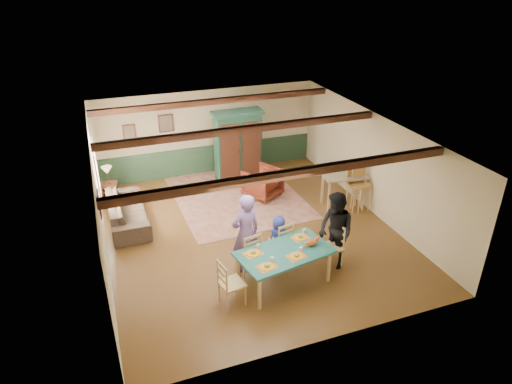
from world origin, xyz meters
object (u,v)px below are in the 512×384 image
object	(u,v)px
dining_chair_end_right	(330,247)
bar_stool_right	(361,190)
person_woman	(336,231)
table_lamp	(108,175)
dining_chair_end_left	(232,283)
person_man	(246,233)
person_child	(279,237)
cat	(311,242)
dining_chair_far_left	(248,251)
armchair	(262,182)
counter_table	(343,191)
dining_table	(284,268)
end_table	(110,193)
sofa	(127,211)
armoire	(238,146)
dining_chair_far_right	(281,240)

from	to	relation	value
dining_chair_end_right	bar_stool_right	xyz separation A→B (m)	(2.03, 2.02, 0.12)
person_woman	table_lamp	world-z (taller)	person_woman
bar_stool_right	dining_chair_end_left	bearing A→B (deg)	-156.46
dining_chair_end_right	person_man	size ratio (longest dim) A/B	0.55
person_woman	person_child	world-z (taller)	person_woman
table_lamp	cat	bearing A→B (deg)	-53.53
dining_chair_far_left	armchair	xyz separation A→B (m)	(1.59, 3.31, -0.08)
person_woman	counter_table	world-z (taller)	person_woman
dining_chair_far_left	dining_chair_end_right	bearing A→B (deg)	155.08
dining_table	person_man	world-z (taller)	person_man
cat	end_table	xyz separation A→B (m)	(-3.79, 5.13, -0.62)
dining_table	armchair	xyz separation A→B (m)	(1.02, 3.99, 0.02)
dining_chair_end_left	sofa	distance (m)	4.30
dining_chair_end_left	table_lamp	world-z (taller)	table_lamp
person_child	sofa	bearing A→B (deg)	-52.92
counter_table	table_lamp	bearing A→B (deg)	157.73
dining_chair_end_left	counter_table	xyz separation A→B (m)	(4.12, 2.87, -0.03)
dining_chair_far_left	bar_stool_right	world-z (taller)	bar_stool_right
dining_table	bar_stool_right	xyz separation A→B (m)	(3.25, 2.25, 0.23)
person_man	table_lamp	bearing A→B (deg)	-70.04
sofa	table_lamp	world-z (taller)	table_lamp
dining_chair_far_left	sofa	world-z (taller)	dining_chair_far_left
person_woman	counter_table	size ratio (longest dim) A/B	1.55
person_child	counter_table	bearing A→B (deg)	-157.92
dining_chair_end_right	armchair	bearing A→B (deg)	172.18
dining_chair_far_left	cat	xyz separation A→B (m)	(1.17, -0.68, 0.39)
armchair	table_lamp	xyz separation A→B (m)	(-4.21, 1.14, 0.40)
armoire	person_woman	bearing A→B (deg)	-84.76
dining_chair_far_left	dining_chair_end_left	bearing A→B (deg)	43.83
bar_stool_right	armoire	bearing A→B (deg)	122.69
dining_table	dining_chair_end_left	world-z (taller)	dining_chair_end_left
dining_chair_far_right	counter_table	size ratio (longest dim) A/B	0.89
armoire	table_lamp	size ratio (longest dim) A/B	4.21
person_child	dining_chair_end_right	bearing A→B (deg)	133.15
dining_chair_end_left	armchair	world-z (taller)	dining_chair_end_left
person_woman	table_lamp	distance (m)	6.64
sofa	bar_stool_right	distance (m)	6.28
dining_chair_far_right	bar_stool_right	distance (m)	3.29
dining_chair_far_left	dining_chair_far_right	xyz separation A→B (m)	(0.85, 0.16, 0.00)
dining_table	end_table	world-z (taller)	dining_table
counter_table	bar_stool_right	bearing A→B (deg)	-48.22
cat	armchair	world-z (taller)	cat
person_man	armoire	xyz separation A→B (m)	(1.33, 4.65, 0.16)
end_table	person_woman	bearing A→B (deg)	-47.23
armchair	bar_stool_right	bearing A→B (deg)	111.48
dining_chair_far_left	dining_chair_end_left	xyz separation A→B (m)	(-0.65, -0.92, 0.00)
end_table	counter_table	distance (m)	6.58
dining_chair_end_right	dining_chair_far_right	bearing A→B (deg)	-133.83
dining_table	bar_stool_right	bearing A→B (deg)	34.77
dining_chair_end_left	sofa	xyz separation A→B (m)	(-1.63, 3.98, -0.17)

